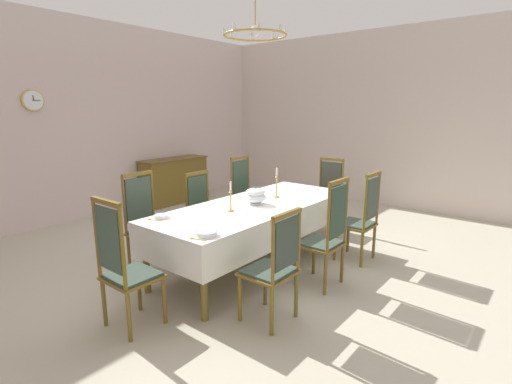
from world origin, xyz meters
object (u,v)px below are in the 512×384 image
(chair_south_c, at_px, (361,217))
(chair_head_east, at_px, (327,195))
(spoon_secondary, at_px, (194,238))
(sideboard, at_px, (174,180))
(chair_north_b, at_px, (204,209))
(chair_south_a, at_px, (274,265))
(candlestick_east, at_px, (277,185))
(soup_tureen, at_px, (256,196))
(chair_south_b, at_px, (326,234))
(dining_table, at_px, (255,210))
(chair_head_west, at_px, (124,266))
(bowl_near_left, at_px, (162,216))
(chandelier, at_px, (255,34))
(bowl_near_right, at_px, (207,233))
(spoon_primary, at_px, (151,219))
(chair_north_c, at_px, (246,195))
(candlestick_west, at_px, (231,200))
(chair_north_a, at_px, (146,222))
(mounted_clock, at_px, (33,100))

(chair_south_c, relative_size, chair_head_east, 1.01)
(spoon_secondary, distance_m, sideboard, 4.63)
(chair_north_b, bearing_deg, chair_head_east, 151.81)
(chair_south_a, relative_size, spoon_secondary, 6.05)
(chair_north_b, relative_size, candlestick_east, 2.73)
(soup_tureen, relative_size, sideboard, 0.18)
(chair_south_b, height_order, spoon_secondary, chair_south_b)
(chair_south_b, bearing_deg, soup_tureen, 92.11)
(dining_table, distance_m, chair_head_west, 1.79)
(candlestick_east, xyz_separation_m, spoon_secondary, (-1.74, -0.36, -0.15))
(chair_south_a, height_order, chair_head_east, chair_head_east)
(bowl_near_left, distance_m, chandelier, 2.20)
(soup_tureen, xyz_separation_m, bowl_near_right, (-1.18, -0.39, -0.08))
(spoon_primary, height_order, chandelier, chandelier)
(chair_south_b, bearing_deg, chair_north_c, 64.44)
(chair_south_b, bearing_deg, candlestick_east, 67.33)
(chair_south_b, height_order, chandelier, chandelier)
(dining_table, distance_m, chair_head_east, 1.79)
(candlestick_west, relative_size, chandelier, 0.48)
(chair_north_a, height_order, candlestick_east, chair_north_a)
(candlestick_east, bearing_deg, dining_table, 180.00)
(dining_table, relative_size, chair_south_a, 2.60)
(chair_north_b, xyz_separation_m, bowl_near_right, (-1.21, -1.32, 0.26))
(sideboard, distance_m, chandelier, 4.26)
(soup_tureen, bearing_deg, mounted_clock, 104.88)
(bowl_near_left, bearing_deg, chair_south_a, -82.16)
(bowl_near_left, height_order, sideboard, sideboard)
(chair_head_east, relative_size, spoon_primary, 6.59)
(chair_south_c, relative_size, chair_north_c, 0.97)
(chair_south_a, xyz_separation_m, spoon_primary, (-0.30, 1.35, 0.24))
(chair_south_b, bearing_deg, bowl_near_left, 129.84)
(chair_north_a, xyz_separation_m, chair_head_east, (2.67, -0.94, -0.01))
(chair_north_a, distance_m, spoon_secondary, 1.38)
(spoon_secondary, distance_m, mounted_clock, 4.13)
(dining_table, height_order, soup_tureen, soup_tureen)
(candlestick_east, bearing_deg, chair_north_b, 112.85)
(spoon_secondary, bearing_deg, bowl_near_left, 57.82)
(chair_south_a, distance_m, bowl_near_left, 1.36)
(chair_head_west, bearing_deg, spoon_secondary, 52.59)
(bowl_near_left, relative_size, spoon_secondary, 0.91)
(chair_head_east, distance_m, mounted_clock, 4.71)
(sideboard, distance_m, mounted_clock, 2.89)
(chair_north_c, xyz_separation_m, chandelier, (-0.94, -0.94, 2.10))
(dining_table, xyz_separation_m, candlestick_west, (-0.43, 0.00, 0.21))
(candlestick_east, bearing_deg, chair_south_c, -61.63)
(chair_north_b, distance_m, chair_head_west, 2.05)
(sideboard, bearing_deg, chandelier, 65.95)
(chair_south_a, bearing_deg, chair_north_c, 45.69)
(chair_north_a, distance_m, chair_head_west, 1.30)
(bowl_near_left, distance_m, sideboard, 3.90)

